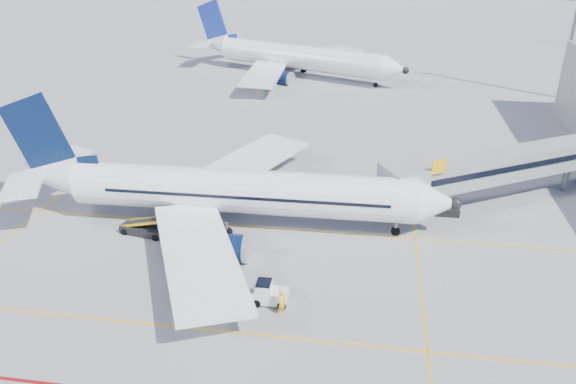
# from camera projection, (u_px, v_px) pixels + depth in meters

# --- Properties ---
(ground) EXTENTS (420.00, 420.00, 0.00)m
(ground) POSITION_uv_depth(u_px,v_px,m) (230.00, 278.00, 41.83)
(ground) COLOR gray
(ground) RESTS_ON ground
(apron_markings) EXTENTS (90.00, 35.12, 0.01)m
(apron_markings) POSITION_uv_depth(u_px,v_px,m) (208.00, 309.00, 38.41)
(apron_markings) COLOR #E8A70C
(apron_markings) RESTS_ON ground
(jet_bridge) EXTENTS (23.55, 15.78, 6.30)m
(jet_bridge) POSITION_uv_depth(u_px,v_px,m) (518.00, 164.00, 52.14)
(jet_bridge) COLOR gray
(jet_bridge) RESTS_ON ground
(main_aircraft) EXTENTS (39.18, 34.14, 11.42)m
(main_aircraft) POSITION_uv_depth(u_px,v_px,m) (223.00, 191.00, 48.03)
(main_aircraft) COLOR white
(main_aircraft) RESTS_ON ground
(second_aircraft) EXTENTS (39.77, 33.63, 12.18)m
(second_aircraft) POSITION_uv_depth(u_px,v_px,m) (292.00, 57.00, 97.44)
(second_aircraft) COLOR white
(second_aircraft) RESTS_ON ground
(baggage_tug) EXTENTS (2.45, 1.50, 1.69)m
(baggage_tug) POSITION_uv_depth(u_px,v_px,m) (268.00, 293.00, 38.75)
(baggage_tug) COLOR white
(baggage_tug) RESTS_ON ground
(cargo_dolly) EXTENTS (4.23, 2.60, 2.16)m
(cargo_dolly) POSITION_uv_depth(u_px,v_px,m) (203.00, 263.00, 41.46)
(cargo_dolly) COLOR black
(cargo_dolly) RESTS_ON ground
(belt_loader) EXTENTS (5.80, 2.30, 2.33)m
(belt_loader) POSITION_uv_depth(u_px,v_px,m) (145.00, 228.00, 47.50)
(belt_loader) COLOR black
(belt_loader) RESTS_ON ground
(ramp_worker) EXTENTS (0.69, 0.80, 1.86)m
(ramp_worker) POSITION_uv_depth(u_px,v_px,m) (282.00, 302.00, 37.58)
(ramp_worker) COLOR yellow
(ramp_worker) RESTS_ON ground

